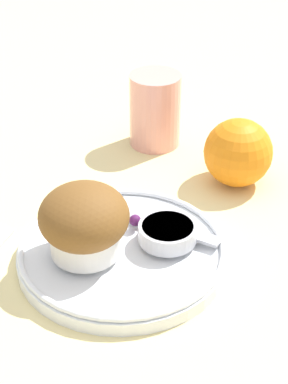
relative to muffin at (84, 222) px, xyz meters
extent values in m
plane|color=beige|center=(0.03, 0.05, -0.06)|extent=(3.00, 3.00, 0.00)
cylinder|color=white|center=(0.03, 0.02, -0.05)|extent=(0.21, 0.21, 0.01)
torus|color=white|center=(0.03, 0.02, -0.04)|extent=(0.21, 0.21, 0.01)
cylinder|color=silver|center=(0.00, 0.00, -0.02)|extent=(0.07, 0.07, 0.03)
ellipsoid|color=brown|center=(0.00, 0.00, 0.01)|extent=(0.09, 0.09, 0.06)
cylinder|color=silver|center=(0.07, 0.05, -0.03)|extent=(0.06, 0.06, 0.02)
cylinder|color=white|center=(0.07, 0.05, -0.02)|extent=(0.05, 0.05, 0.00)
sphere|color=#4C194C|center=(0.03, 0.06, -0.03)|extent=(0.01, 0.01, 0.01)
sphere|color=#4C194C|center=(0.04, 0.06, -0.03)|extent=(0.01, 0.01, 0.01)
cube|color=#B7B7BC|center=(0.03, 0.07, -0.03)|extent=(0.17, 0.04, 0.00)
sphere|color=orange|center=(0.10, 0.21, -0.02)|extent=(0.08, 0.08, 0.08)
cylinder|color=#E5998C|center=(-0.02, 0.26, -0.01)|extent=(0.07, 0.07, 0.10)
camera|label=1|loc=(0.23, -0.44, 0.36)|focal=60.00mm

